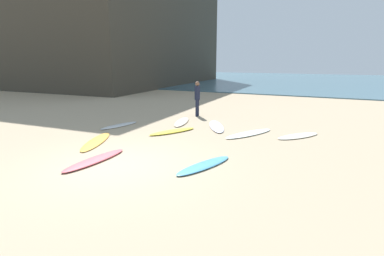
{
  "coord_description": "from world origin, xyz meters",
  "views": [
    {
      "loc": [
        5.29,
        -6.1,
        2.84
      ],
      "look_at": [
        0.44,
        3.89,
        0.3
      ],
      "focal_mm": 27.99,
      "sensor_mm": 36.0,
      "label": 1
    }
  ],
  "objects_px": {
    "surfboard_2": "(119,125)",
    "surfboard_5": "(204,165)",
    "surfboard_7": "(182,122)",
    "beachgoer_near": "(197,97)",
    "surfboard_0": "(249,134)",
    "surfboard_8": "(216,126)",
    "surfboard_6": "(95,160)",
    "surfboard_1": "(298,136)",
    "surfboard_3": "(172,131)",
    "surfboard_4": "(96,141)"
  },
  "relations": [
    {
      "from": "surfboard_0",
      "to": "surfboard_5",
      "type": "relative_size",
      "value": 1.2
    },
    {
      "from": "surfboard_5",
      "to": "surfboard_8",
      "type": "xyz_separation_m",
      "value": [
        -1.5,
        4.72,
        0.0
      ]
    },
    {
      "from": "surfboard_7",
      "to": "surfboard_8",
      "type": "relative_size",
      "value": 0.88
    },
    {
      "from": "surfboard_2",
      "to": "surfboard_4",
      "type": "distance_m",
      "value": 2.64
    },
    {
      "from": "surfboard_8",
      "to": "surfboard_2",
      "type": "bearing_deg",
      "value": -4.53
    },
    {
      "from": "surfboard_6",
      "to": "surfboard_0",
      "type": "bearing_deg",
      "value": -120.16
    },
    {
      "from": "surfboard_0",
      "to": "surfboard_2",
      "type": "xyz_separation_m",
      "value": [
        -5.53,
        -1.01,
        -0.0
      ]
    },
    {
      "from": "surfboard_8",
      "to": "beachgoer_near",
      "type": "bearing_deg",
      "value": -75.15
    },
    {
      "from": "surfboard_1",
      "to": "surfboard_2",
      "type": "height_order",
      "value": "surfboard_1"
    },
    {
      "from": "surfboard_2",
      "to": "surfboard_7",
      "type": "relative_size",
      "value": 0.92
    },
    {
      "from": "surfboard_2",
      "to": "surfboard_0",
      "type": "bearing_deg",
      "value": 20.73
    },
    {
      "from": "surfboard_2",
      "to": "surfboard_5",
      "type": "bearing_deg",
      "value": -19.08
    },
    {
      "from": "surfboard_0",
      "to": "surfboard_2",
      "type": "distance_m",
      "value": 5.62
    },
    {
      "from": "surfboard_0",
      "to": "surfboard_2",
      "type": "height_order",
      "value": "surfboard_0"
    },
    {
      "from": "surfboard_6",
      "to": "surfboard_1",
      "type": "bearing_deg",
      "value": -130.01
    },
    {
      "from": "surfboard_3",
      "to": "surfboard_6",
      "type": "distance_m",
      "value": 4.02
    },
    {
      "from": "surfboard_1",
      "to": "surfboard_3",
      "type": "xyz_separation_m",
      "value": [
        -4.62,
        -1.47,
        0.01
      ]
    },
    {
      "from": "surfboard_1",
      "to": "beachgoer_near",
      "type": "relative_size",
      "value": 1.12
    },
    {
      "from": "surfboard_5",
      "to": "beachgoer_near",
      "type": "bearing_deg",
      "value": 133.76
    },
    {
      "from": "surfboard_5",
      "to": "surfboard_8",
      "type": "relative_size",
      "value": 0.84
    },
    {
      "from": "surfboard_5",
      "to": "surfboard_7",
      "type": "bearing_deg",
      "value": 141.2
    },
    {
      "from": "surfboard_1",
      "to": "surfboard_2",
      "type": "xyz_separation_m",
      "value": [
        -7.29,
        -1.47,
        -0.0
      ]
    },
    {
      "from": "surfboard_0",
      "to": "surfboard_3",
      "type": "relative_size",
      "value": 1.18
    },
    {
      "from": "surfboard_3",
      "to": "surfboard_8",
      "type": "xyz_separation_m",
      "value": [
        1.22,
        1.68,
        -0.0
      ]
    },
    {
      "from": "surfboard_5",
      "to": "surfboard_3",
      "type": "bearing_deg",
      "value": 149.15
    },
    {
      "from": "surfboard_3",
      "to": "surfboard_5",
      "type": "height_order",
      "value": "surfboard_3"
    },
    {
      "from": "surfboard_2",
      "to": "surfboard_7",
      "type": "bearing_deg",
      "value": 51.58
    },
    {
      "from": "surfboard_5",
      "to": "surfboard_8",
      "type": "height_order",
      "value": "surfboard_8"
    },
    {
      "from": "surfboard_2",
      "to": "surfboard_4",
      "type": "relative_size",
      "value": 0.79
    },
    {
      "from": "surfboard_8",
      "to": "surfboard_0",
      "type": "bearing_deg",
      "value": 129.98
    },
    {
      "from": "surfboard_4",
      "to": "surfboard_5",
      "type": "xyz_separation_m",
      "value": [
        4.42,
        -0.59,
        0.01
      ]
    },
    {
      "from": "surfboard_4",
      "to": "beachgoer_near",
      "type": "relative_size",
      "value": 1.44
    },
    {
      "from": "surfboard_2",
      "to": "surfboard_4",
      "type": "bearing_deg",
      "value": -58.01
    },
    {
      "from": "surfboard_0",
      "to": "surfboard_7",
      "type": "relative_size",
      "value": 1.14
    },
    {
      "from": "surfboard_1",
      "to": "beachgoer_near",
      "type": "height_order",
      "value": "beachgoer_near"
    },
    {
      "from": "surfboard_3",
      "to": "surfboard_1",
      "type": "bearing_deg",
      "value": -135.7
    },
    {
      "from": "surfboard_7",
      "to": "beachgoer_near",
      "type": "xyz_separation_m",
      "value": [
        -0.05,
        1.82,
        0.95
      ]
    },
    {
      "from": "surfboard_6",
      "to": "surfboard_7",
      "type": "relative_size",
      "value": 1.05
    },
    {
      "from": "surfboard_3",
      "to": "surfboard_5",
      "type": "distance_m",
      "value": 4.08
    },
    {
      "from": "surfboard_5",
      "to": "surfboard_6",
      "type": "bearing_deg",
      "value": -144.66
    },
    {
      "from": "beachgoer_near",
      "to": "surfboard_8",
      "type": "bearing_deg",
      "value": -149.3
    },
    {
      "from": "surfboard_2",
      "to": "surfboard_3",
      "type": "distance_m",
      "value": 2.68
    },
    {
      "from": "surfboard_2",
      "to": "beachgoer_near",
      "type": "distance_m",
      "value": 4.32
    },
    {
      "from": "surfboard_8",
      "to": "beachgoer_near",
      "type": "xyz_separation_m",
      "value": [
        -1.84,
        1.99,
        0.95
      ]
    },
    {
      "from": "surfboard_6",
      "to": "surfboard_7",
      "type": "distance_m",
      "value": 5.87
    },
    {
      "from": "surfboard_6",
      "to": "surfboard_8",
      "type": "distance_m",
      "value": 5.88
    },
    {
      "from": "surfboard_8",
      "to": "surfboard_6",
      "type": "bearing_deg",
      "value": 47.54
    },
    {
      "from": "surfboard_4",
      "to": "surfboard_1",
      "type": "bearing_deg",
      "value": -172.36
    },
    {
      "from": "surfboard_3",
      "to": "surfboard_7",
      "type": "height_order",
      "value": "same"
    },
    {
      "from": "surfboard_4",
      "to": "surfboard_8",
      "type": "xyz_separation_m",
      "value": [
        2.93,
        4.13,
        0.01
      ]
    }
  ]
}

